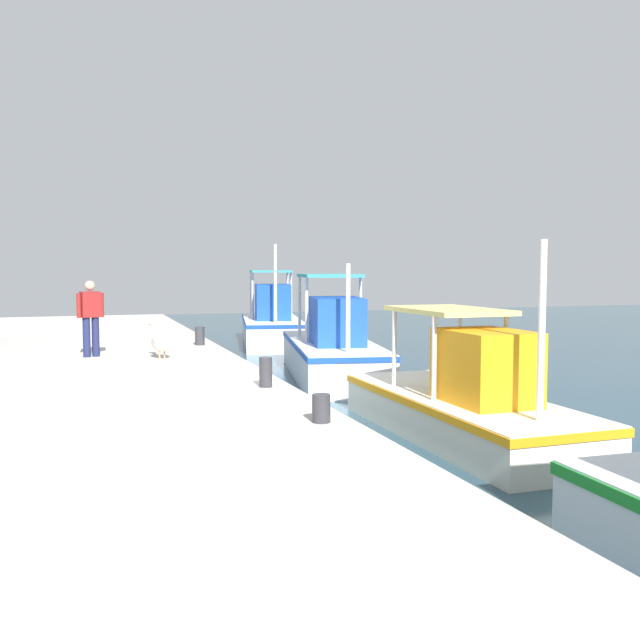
{
  "coord_description": "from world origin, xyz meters",
  "views": [
    {
      "loc": [
        12.42,
        -3.31,
        2.75
      ],
      "look_at": [
        -1.54,
        1.5,
        1.66
      ],
      "focal_mm": 39.09,
      "sensor_mm": 36.0,
      "label": 1
    }
  ],
  "objects_px": {
    "fishing_boat_third": "(466,403)",
    "pelican": "(161,340)",
    "fisherman_standing": "(91,315)",
    "mooring_bollard_nearest": "(200,336)",
    "mooring_bollard_third": "(321,408)",
    "fishing_boat_second": "(333,351)",
    "fishing_boat_nearest": "(272,325)",
    "mooring_bollard_second": "(266,372)"
  },
  "relations": [
    {
      "from": "fishing_boat_third",
      "to": "fisherman_standing",
      "type": "height_order",
      "value": "fishing_boat_third"
    },
    {
      "from": "fishing_boat_third",
      "to": "mooring_bollard_second",
      "type": "relative_size",
      "value": 11.03
    },
    {
      "from": "fishing_boat_second",
      "to": "fisherman_standing",
      "type": "distance_m",
      "value": 5.81
    },
    {
      "from": "fishing_boat_second",
      "to": "pelican",
      "type": "xyz_separation_m",
      "value": [
        0.92,
        -4.3,
        0.5
      ]
    },
    {
      "from": "mooring_bollard_second",
      "to": "pelican",
      "type": "bearing_deg",
      "value": -163.64
    },
    {
      "from": "fishing_boat_third",
      "to": "fisherman_standing",
      "type": "bearing_deg",
      "value": -138.85
    },
    {
      "from": "pelican",
      "to": "mooring_bollard_nearest",
      "type": "relative_size",
      "value": 2.06
    },
    {
      "from": "fishing_boat_second",
      "to": "pelican",
      "type": "height_order",
      "value": "fishing_boat_second"
    },
    {
      "from": "fishing_boat_nearest",
      "to": "pelican",
      "type": "distance_m",
      "value": 10.02
    },
    {
      "from": "mooring_bollard_second",
      "to": "fishing_boat_nearest",
      "type": "bearing_deg",
      "value": 164.55
    },
    {
      "from": "fishing_boat_second",
      "to": "pelican",
      "type": "relative_size",
      "value": 6.78
    },
    {
      "from": "mooring_bollard_third",
      "to": "mooring_bollard_nearest",
      "type": "bearing_deg",
      "value": 180.0
    },
    {
      "from": "fishing_boat_second",
      "to": "mooring_bollard_second",
      "type": "distance_m",
      "value": 6.0
    },
    {
      "from": "fishing_boat_nearest",
      "to": "mooring_bollard_nearest",
      "type": "height_order",
      "value": "fishing_boat_nearest"
    },
    {
      "from": "fishing_boat_nearest",
      "to": "mooring_bollard_nearest",
      "type": "xyz_separation_m",
      "value": [
        6.3,
        -3.59,
        0.29
      ]
    },
    {
      "from": "fishing_boat_second",
      "to": "mooring_bollard_third",
      "type": "distance_m",
      "value": 8.53
    },
    {
      "from": "mooring_bollard_third",
      "to": "fisherman_standing",
      "type": "bearing_deg",
      "value": -161.36
    },
    {
      "from": "fishing_boat_third",
      "to": "pelican",
      "type": "distance_m",
      "value": 7.02
    },
    {
      "from": "mooring_bollard_third",
      "to": "fishing_boat_third",
      "type": "bearing_deg",
      "value": 116.14
    },
    {
      "from": "fishing_boat_second",
      "to": "pelican",
      "type": "bearing_deg",
      "value": -77.98
    },
    {
      "from": "pelican",
      "to": "mooring_bollard_nearest",
      "type": "distance_m",
      "value": 2.77
    },
    {
      "from": "pelican",
      "to": "mooring_bollard_third",
      "type": "bearing_deg",
      "value": 10.02
    },
    {
      "from": "pelican",
      "to": "fisherman_standing",
      "type": "height_order",
      "value": "fisherman_standing"
    },
    {
      "from": "fisherman_standing",
      "to": "pelican",
      "type": "bearing_deg",
      "value": 58.7
    },
    {
      "from": "pelican",
      "to": "mooring_bollard_second",
      "type": "height_order",
      "value": "pelican"
    },
    {
      "from": "pelican",
      "to": "mooring_bollard_nearest",
      "type": "height_order",
      "value": "pelican"
    },
    {
      "from": "mooring_bollard_nearest",
      "to": "fishing_boat_third",
      "type": "bearing_deg",
      "value": 20.24
    },
    {
      "from": "fishing_boat_nearest",
      "to": "mooring_bollard_third",
      "type": "bearing_deg",
      "value": -12.81
    },
    {
      "from": "fisherman_standing",
      "to": "fishing_boat_nearest",
      "type": "bearing_deg",
      "value": 141.61
    },
    {
      "from": "fishing_boat_nearest",
      "to": "mooring_bollard_second",
      "type": "distance_m",
      "value": 13.49
    },
    {
      "from": "fishing_boat_third",
      "to": "fisherman_standing",
      "type": "distance_m",
      "value": 8.64
    },
    {
      "from": "fishing_boat_second",
      "to": "fisherman_standing",
      "type": "bearing_deg",
      "value": -89.49
    },
    {
      "from": "fishing_boat_third",
      "to": "pelican",
      "type": "relative_size",
      "value": 5.71
    },
    {
      "from": "pelican",
      "to": "mooring_bollard_second",
      "type": "relative_size",
      "value": 1.93
    },
    {
      "from": "fisherman_standing",
      "to": "mooring_bollard_second",
      "type": "xyz_separation_m",
      "value": [
        5.1,
        2.67,
        -0.68
      ]
    },
    {
      "from": "pelican",
      "to": "mooring_bollard_third",
      "type": "xyz_separation_m",
      "value": [
        7.04,
        1.24,
        -0.22
      ]
    },
    {
      "from": "mooring_bollard_nearest",
      "to": "mooring_bollard_third",
      "type": "relative_size",
      "value": 1.29
    },
    {
      "from": "fishing_boat_third",
      "to": "fisherman_standing",
      "type": "xyz_separation_m",
      "value": [
        -6.45,
        -5.64,
        1.14
      ]
    },
    {
      "from": "mooring_bollard_nearest",
      "to": "pelican",
      "type": "bearing_deg",
      "value": -26.75
    },
    {
      "from": "mooring_bollard_second",
      "to": "mooring_bollard_third",
      "type": "bearing_deg",
      "value": 0.0
    },
    {
      "from": "fishing_boat_third",
      "to": "pelican",
      "type": "height_order",
      "value": "fishing_boat_third"
    },
    {
      "from": "fishing_boat_nearest",
      "to": "fisherman_standing",
      "type": "bearing_deg",
      "value": -38.39
    }
  ]
}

